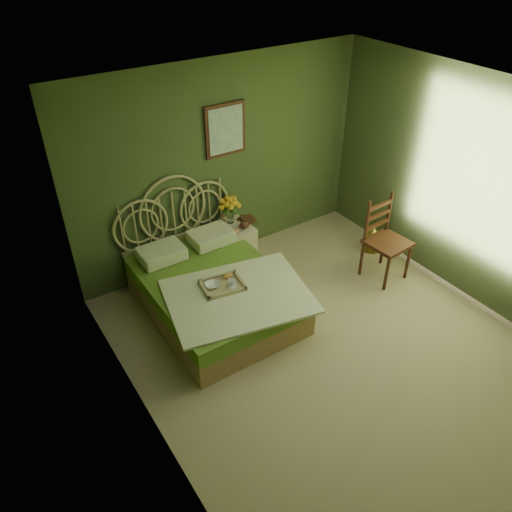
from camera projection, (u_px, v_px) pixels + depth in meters
floor at (332, 348)px, 5.42m from camera, size 4.50×4.50×0.00m
ceiling at (361, 113)px, 3.93m from camera, size 4.50×4.50×0.00m
wall_back at (223, 165)px, 6.21m from camera, size 4.00×0.00×4.00m
wall_left at (145, 331)px, 3.77m from camera, size 0.00×4.50×4.50m
wall_right at (479, 194)px, 5.58m from camera, size 0.00×4.50×4.50m
wall_art at (225, 130)px, 5.95m from camera, size 0.54×0.04×0.64m
bed at (213, 288)px, 5.80m from camera, size 1.71×2.16×1.34m
nightstand at (232, 239)px, 6.56m from camera, size 0.49×0.49×0.97m
chair at (384, 234)px, 6.20m from camera, size 0.51×0.51×1.08m
birdcage at (372, 239)px, 6.88m from camera, size 0.23×0.23×0.35m
book_lower at (243, 222)px, 6.52m from camera, size 0.22×0.25×0.02m
book_upper at (243, 221)px, 6.51m from camera, size 0.21×0.26×0.02m
cereal_bowl at (212, 285)px, 5.46m from camera, size 0.19×0.19×0.04m
coffee_cup at (231, 283)px, 5.45m from camera, size 0.10×0.10×0.08m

